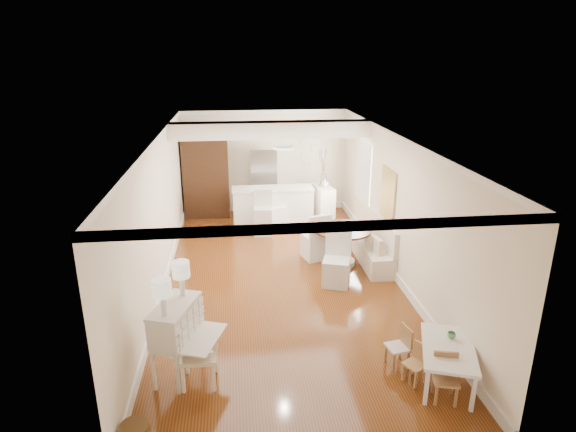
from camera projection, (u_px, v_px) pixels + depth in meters
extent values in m
plane|color=brown|center=(281.00, 280.00, 9.48)|extent=(9.00, 9.00, 0.00)
cube|color=white|center=(281.00, 138.00, 8.58)|extent=(4.50, 9.00, 0.04)
cube|color=#F2E7CD|center=(265.00, 162.00, 13.26)|extent=(4.50, 0.04, 2.80)
cube|color=#F2E7CD|center=(326.00, 354.00, 4.80)|extent=(4.50, 0.04, 2.80)
cube|color=#F2E7CD|center=(159.00, 217.00, 8.79)|extent=(0.04, 9.00, 2.80)
cube|color=#F2E7CD|center=(397.00, 209.00, 9.27)|extent=(0.04, 9.00, 2.80)
cube|color=white|center=(271.00, 130.00, 10.70)|extent=(4.50, 0.45, 0.36)
cube|color=tan|center=(388.00, 194.00, 9.69)|extent=(0.04, 0.84, 1.04)
cube|color=white|center=(364.00, 172.00, 11.48)|extent=(0.04, 1.10, 1.40)
cylinder|color=#381E11|center=(220.00, 146.00, 12.97)|extent=(0.30, 0.03, 0.30)
cylinder|color=white|center=(283.00, 146.00, 8.12)|extent=(0.36, 0.36, 0.08)
cube|color=white|center=(177.00, 340.00, 6.55)|extent=(1.09, 1.11, 1.09)
cube|color=white|center=(199.00, 354.00, 6.41)|extent=(0.53, 0.53, 0.90)
cube|color=white|center=(447.00, 365.00, 6.46)|extent=(1.00, 1.28, 0.56)
cube|color=tan|center=(415.00, 364.00, 6.48)|extent=(0.37, 0.37, 0.56)
cube|color=#9C7547|center=(398.00, 347.00, 6.81)|extent=(0.35, 0.35, 0.61)
cube|color=#A7754C|center=(446.00, 379.00, 6.12)|extent=(0.38, 0.38, 0.64)
cube|color=silver|center=(374.00, 243.00, 10.01)|extent=(0.52, 1.60, 0.98)
cylinder|color=#4D2B19|center=(342.00, 247.00, 10.05)|extent=(1.20, 1.20, 0.81)
cube|color=silver|center=(337.00, 259.00, 9.15)|extent=(0.64, 0.65, 1.04)
cube|color=white|center=(315.00, 235.00, 10.35)|extent=(0.62, 0.63, 1.04)
cube|color=white|center=(273.00, 207.00, 12.24)|extent=(2.05, 0.65, 1.03)
cube|color=silver|center=(263.00, 213.00, 11.70)|extent=(0.47, 0.47, 1.09)
cube|color=white|center=(276.00, 211.00, 12.01)|extent=(0.50, 0.50, 1.01)
cube|color=#381E11|center=(206.00, 175.00, 12.87)|extent=(1.20, 0.60, 2.30)
imported|color=silver|center=(277.00, 182.00, 13.13)|extent=(0.75, 0.65, 1.80)
cube|color=white|center=(323.00, 202.00, 12.92)|extent=(0.54, 0.97, 0.88)
imported|color=#60A567|center=(451.00, 335.00, 6.55)|extent=(0.14, 0.14, 0.09)
imported|color=white|center=(325.00, 182.00, 12.73)|extent=(0.25, 0.25, 0.22)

